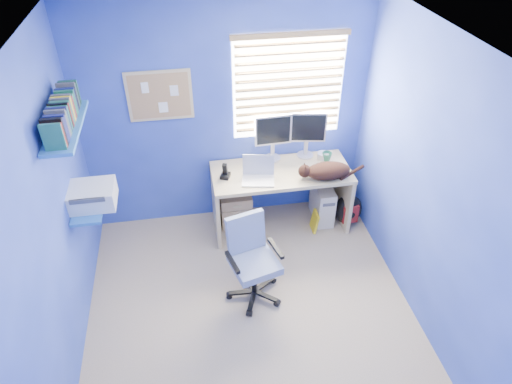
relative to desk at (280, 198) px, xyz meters
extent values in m
cube|color=tan|center=(-0.53, -1.26, -0.37)|extent=(3.00, 3.20, 0.00)
cube|color=white|center=(-0.53, -1.26, 2.13)|extent=(3.00, 3.20, 0.00)
cube|color=#283EA2|center=(-0.53, 0.34, 0.88)|extent=(3.00, 0.01, 2.50)
cube|color=#283EA2|center=(-2.03, -1.26, 0.88)|extent=(0.01, 3.20, 2.50)
cube|color=#283EA2|center=(0.97, -1.26, 0.88)|extent=(0.01, 3.20, 2.50)
cube|color=tan|center=(0.00, 0.00, 0.00)|extent=(1.48, 0.65, 0.74)
cube|color=silver|center=(-0.27, -0.14, 0.48)|extent=(0.37, 0.32, 0.22)
cube|color=silver|center=(-0.05, 0.25, 0.64)|extent=(0.41, 0.14, 0.54)
cube|color=silver|center=(0.33, 0.25, 0.64)|extent=(0.41, 0.19, 0.54)
cube|color=black|center=(-0.60, -0.02, 0.45)|extent=(0.13, 0.14, 0.17)
imported|color=#1E6046|center=(0.54, 0.11, 0.42)|extent=(0.10, 0.09, 0.10)
cylinder|color=silver|center=(0.51, 0.17, 0.41)|extent=(0.13, 0.13, 0.07)
ellipsoid|color=black|center=(0.45, -0.20, 0.45)|extent=(0.49, 0.28, 0.17)
cube|color=beige|center=(0.51, 0.03, -0.14)|extent=(0.20, 0.44, 0.45)
cube|color=tan|center=(-0.49, 0.12, -0.17)|extent=(0.35, 0.28, 0.41)
cube|color=yellow|center=(0.37, -0.17, -0.25)|extent=(0.03, 0.17, 0.24)
ellipsoid|color=black|center=(0.78, -0.10, -0.18)|extent=(0.33, 0.25, 0.37)
cylinder|color=black|center=(-0.46, -1.01, -0.34)|extent=(0.61, 0.61, 0.06)
cylinder|color=black|center=(-0.46, -1.01, -0.14)|extent=(0.06, 0.06, 0.33)
cube|color=#7B8CB2|center=(-0.46, -1.01, 0.06)|extent=(0.50, 0.50, 0.08)
cube|color=#7B8CB2|center=(-0.51, -0.82, 0.29)|extent=(0.37, 0.15, 0.39)
cube|color=white|center=(0.12, 0.33, 1.18)|extent=(1.15, 0.01, 1.10)
cube|color=#A77A40|center=(0.12, 0.30, 1.18)|extent=(1.10, 0.03, 1.00)
cube|color=tan|center=(-1.18, 0.33, 1.18)|extent=(0.64, 0.02, 0.52)
cube|color=tan|center=(-1.18, 0.32, 1.18)|extent=(0.58, 0.01, 0.46)
cube|color=#2E71C1|center=(-1.89, -0.51, 0.55)|extent=(0.26, 0.55, 0.03)
cube|color=silver|center=(-1.85, -0.51, 0.65)|extent=(0.42, 0.34, 0.18)
cube|color=#2E71C1|center=(-1.90, -0.51, 1.35)|extent=(0.24, 0.90, 0.03)
cube|color=navy|center=(-1.91, -0.51, 1.48)|extent=(0.15, 0.80, 0.22)
camera|label=1|loc=(-0.96, -3.94, 3.09)|focal=32.00mm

